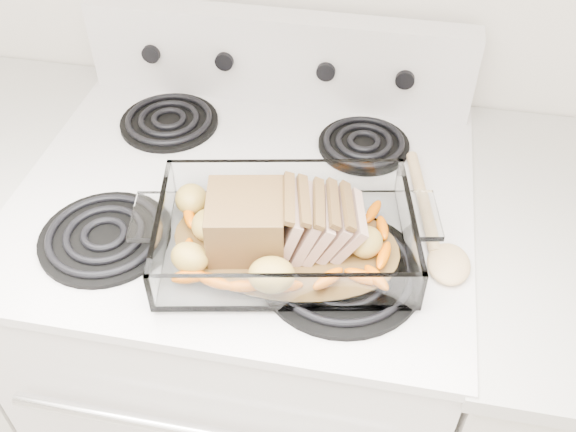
% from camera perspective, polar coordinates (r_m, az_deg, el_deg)
% --- Properties ---
extents(electric_range, '(0.78, 0.70, 1.12)m').
position_cam_1_polar(electric_range, '(1.46, -3.01, -11.07)').
color(electric_range, silver).
rests_on(electric_range, ground).
extents(counter_right, '(0.58, 0.68, 0.93)m').
position_cam_1_polar(counter_right, '(1.51, 23.22, -14.49)').
color(counter_right, silver).
rests_on(counter_right, ground).
extents(baking_dish, '(0.38, 0.25, 0.07)m').
position_cam_1_polar(baking_dish, '(0.99, -0.22, -1.97)').
color(baking_dish, white).
rests_on(baking_dish, electric_range).
extents(pork_roast, '(0.24, 0.11, 0.09)m').
position_cam_1_polar(pork_roast, '(0.97, -1.56, -0.45)').
color(pork_roast, brown).
rests_on(pork_roast, baking_dish).
extents(roast_vegetables, '(0.35, 0.19, 0.04)m').
position_cam_1_polar(roast_vegetables, '(1.01, -0.05, -0.23)').
color(roast_vegetables, '#FB6F00').
rests_on(roast_vegetables, baking_dish).
extents(wooden_spoon, '(0.11, 0.30, 0.02)m').
position_cam_1_polar(wooden_spoon, '(1.05, 13.09, -1.65)').
color(wooden_spoon, tan).
rests_on(wooden_spoon, electric_range).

